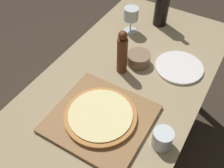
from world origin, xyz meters
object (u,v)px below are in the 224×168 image
wine_bottle (163,0)px  wine_glass (131,15)px  small_bowl (139,59)px  pepper_mill (122,53)px  pizza (100,116)px

wine_bottle → wine_glass: wine_bottle is taller
wine_glass → small_bowl: (0.16, -0.22, -0.08)m
pepper_mill → small_bowl: (0.05, 0.09, -0.08)m
wine_bottle → pepper_mill: 0.46m
wine_bottle → wine_glass: bearing=-127.0°
pepper_mill → wine_glass: (-0.12, 0.31, -0.01)m
wine_bottle → wine_glass: (-0.12, -0.15, -0.05)m
pepper_mill → pizza: bearing=-77.1°
small_bowl → pepper_mill: bearing=-117.8°
pepper_mill → small_bowl: bearing=62.2°
wine_glass → pepper_mill: bearing=-69.5°
pizza → pepper_mill: size_ratio=1.29×
pizza → wine_glass: bearing=106.8°
wine_glass → wine_bottle: bearing=53.0°
wine_bottle → small_bowl: wine_bottle is taller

